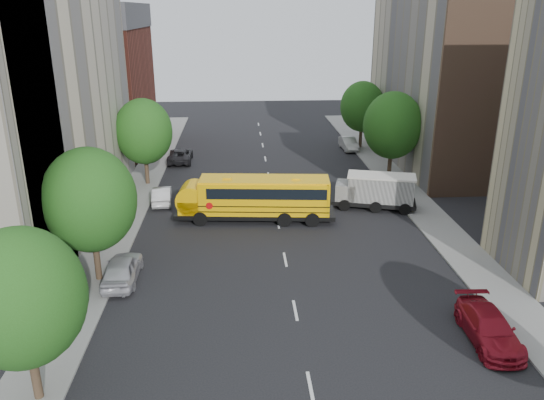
{
  "coord_description": "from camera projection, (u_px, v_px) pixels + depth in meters",
  "views": [
    {
      "loc": [
        -2.75,
        -31.95,
        14.78
      ],
      "look_at": [
        -0.57,
        2.0,
        2.56
      ],
      "focal_mm": 35.0,
      "sensor_mm": 36.0,
      "label": 1
    }
  ],
  "objects": [
    {
      "name": "parked_car_0",
      "position": [
        122.0,
        269.0,
        30.39
      ],
      "size": [
        1.88,
        4.62,
        1.57
      ],
      "primitive_type": "imported",
      "rotation": [
        0.0,
        0.0,
        3.15
      ],
      "color": "#B1B0B7",
      "rests_on": "ground"
    },
    {
      "name": "street_tree_2",
      "position": [
        144.0,
        132.0,
        46.02
      ],
      "size": [
        4.99,
        4.99,
        7.71
      ],
      "color": "#38281C",
      "rests_on": "ground"
    },
    {
      "name": "building_right_sidewall",
      "position": [
        502.0,
        88.0,
        41.67
      ],
      "size": [
        10.1,
        0.3,
        18.0
      ],
      "primitive_type": "cube",
      "color": "brown",
      "rests_on": "ground"
    },
    {
      "name": "parked_car_1",
      "position": [
        162.0,
        195.0,
        42.84
      ],
      "size": [
        1.84,
        4.26,
        1.37
      ],
      "primitive_type": "imported",
      "rotation": [
        0.0,
        0.0,
        3.24
      ],
      "color": "silver",
      "rests_on": "ground"
    },
    {
      "name": "street_tree_0",
      "position": [
        21.0,
        298.0,
        19.79
      ],
      "size": [
        4.8,
        4.8,
        7.41
      ],
      "color": "#38281C",
      "rests_on": "ground"
    },
    {
      "name": "building_left_cream",
      "position": [
        15.0,
        84.0,
        36.34
      ],
      "size": [
        10.0,
        26.0,
        20.0
      ],
      "primitive_type": "cube",
      "color": "beige",
      "rests_on": "ground"
    },
    {
      "name": "school_bus",
      "position": [
        253.0,
        196.0,
        39.01
      ],
      "size": [
        11.96,
        3.75,
        3.32
      ],
      "rotation": [
        0.0,
        0.0,
        -0.09
      ],
      "color": "black",
      "rests_on": "ground"
    },
    {
      "name": "parked_car_5",
      "position": [
        349.0,
        144.0,
        59.27
      ],
      "size": [
        1.66,
        4.32,
        1.4
      ],
      "primitive_type": "imported",
      "rotation": [
        0.0,
        0.0,
        0.04
      ],
      "color": "#A3A49E",
      "rests_on": "ground"
    },
    {
      "name": "sidewalk_right",
      "position": [
        427.0,
        214.0,
        40.54
      ],
      "size": [
        3.0,
        80.0,
        0.12
      ],
      "primitive_type": "cube",
      "color": "slate",
      "rests_on": "ground"
    },
    {
      "name": "safari_truck",
      "position": [
        375.0,
        191.0,
        41.44
      ],
      "size": [
        6.81,
        3.85,
        2.76
      ],
      "rotation": [
        0.0,
        0.0,
        -0.26
      ],
      "color": "black",
      "rests_on": "ground"
    },
    {
      "name": "sidewalk_left",
      "position": [
        122.0,
        221.0,
        39.15
      ],
      "size": [
        3.0,
        80.0,
        0.12
      ],
      "primitive_type": "cube",
      "color": "slate",
      "rests_on": "ground"
    },
    {
      "name": "building_right_far",
      "position": [
        449.0,
        73.0,
        52.0
      ],
      "size": [
        10.0,
        22.0,
        18.0
      ],
      "primitive_type": "cube",
      "color": "#BBAE91",
      "rests_on": "ground"
    },
    {
      "name": "street_tree_1",
      "position": [
        90.0,
        200.0,
        29.08
      ],
      "size": [
        5.12,
        5.12,
        7.9
      ],
      "color": "#38281C",
      "rests_on": "ground"
    },
    {
      "name": "street_tree_5",
      "position": [
        362.0,
        107.0,
        58.66
      ],
      "size": [
        4.86,
        4.86,
        7.51
      ],
      "color": "#38281C",
      "rests_on": "ground"
    },
    {
      "name": "street_tree_4",
      "position": [
        393.0,
        125.0,
        47.27
      ],
      "size": [
        5.25,
        5.25,
        8.1
      ],
      "color": "#38281C",
      "rests_on": "ground"
    },
    {
      "name": "parked_car_2",
      "position": [
        180.0,
        155.0,
        54.47
      ],
      "size": [
        2.42,
        5.13,
        1.41
      ],
      "primitive_type": "imported",
      "rotation": [
        0.0,
        0.0,
        3.16
      ],
      "color": "black",
      "rests_on": "ground"
    },
    {
      "name": "building_left_redbrick",
      "position": [
        99.0,
        90.0,
        58.18
      ],
      "size": [
        10.0,
        15.0,
        13.0
      ],
      "primitive_type": "cube",
      "color": "maroon",
      "rests_on": "ground"
    },
    {
      "name": "parked_car_3",
      "position": [
        489.0,
        328.0,
        24.9
      ],
      "size": [
        2.2,
        5.01,
        1.43
      ],
      "primitive_type": "imported",
      "rotation": [
        0.0,
        0.0,
        -0.04
      ],
      "color": "maroon",
      "rests_on": "ground"
    },
    {
      "name": "ground",
      "position": [
        283.0,
        246.0,
        35.17
      ],
      "size": [
        120.0,
        120.0,
        0.0
      ],
      "primitive_type": "plane",
      "color": "black",
      "rests_on": "ground"
    },
    {
      "name": "lane_markings",
      "position": [
        273.0,
        196.0,
        44.56
      ],
      "size": [
        0.15,
        64.0,
        0.01
      ],
      "primitive_type": "cube",
      "color": "silver",
      "rests_on": "ground"
    }
  ]
}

